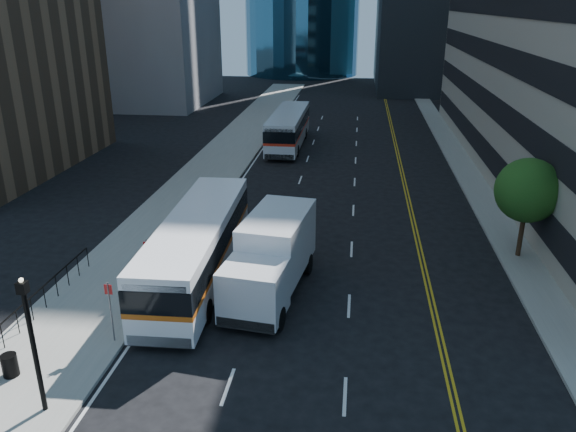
# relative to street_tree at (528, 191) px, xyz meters

# --- Properties ---
(ground) EXTENTS (160.00, 160.00, 0.00)m
(ground) POSITION_rel_street_tree_xyz_m (-9.00, -8.00, -3.64)
(ground) COLOR black
(ground) RESTS_ON ground
(sidewalk_west) EXTENTS (5.00, 90.00, 0.15)m
(sidewalk_west) POSITION_rel_street_tree_xyz_m (-19.50, 17.00, -3.57)
(sidewalk_west) COLOR gray
(sidewalk_west) RESTS_ON ground
(sidewalk_east) EXTENTS (2.00, 90.00, 0.15)m
(sidewalk_east) POSITION_rel_street_tree_xyz_m (-0.00, 17.00, -3.57)
(sidewalk_east) COLOR gray
(sidewalk_east) RESTS_ON ground
(street_tree) EXTENTS (3.20, 3.20, 5.10)m
(street_tree) POSITION_rel_street_tree_xyz_m (0.00, 0.00, 0.00)
(street_tree) COLOR #332114
(street_tree) RESTS_ON sidewalk_east
(lamp_post) EXTENTS (0.28, 0.28, 4.56)m
(lamp_post) POSITION_rel_street_tree_xyz_m (-18.00, -14.00, -0.92)
(lamp_post) COLOR black
(lamp_post) RESTS_ON sidewalk_west
(bus_front) EXTENTS (3.04, 12.36, 3.17)m
(bus_front) POSITION_rel_street_tree_xyz_m (-15.60, -4.39, -1.91)
(bus_front) COLOR white
(bus_front) RESTS_ON ground
(bus_rear) EXTENTS (2.70, 12.04, 3.10)m
(bus_rear) POSITION_rel_street_tree_xyz_m (-14.64, 22.20, -1.95)
(bus_rear) COLOR silver
(bus_rear) RESTS_ON ground
(box_truck) EXTENTS (3.41, 7.50, 3.46)m
(box_truck) POSITION_rel_street_tree_xyz_m (-11.98, -5.29, -1.81)
(box_truck) COLOR silver
(box_truck) RESTS_ON ground
(trash_can) EXTENTS (0.58, 0.58, 0.82)m
(trash_can) POSITION_rel_street_tree_xyz_m (-20.08, -12.50, -3.08)
(trash_can) COLOR black
(trash_can) RESTS_ON sidewalk_west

